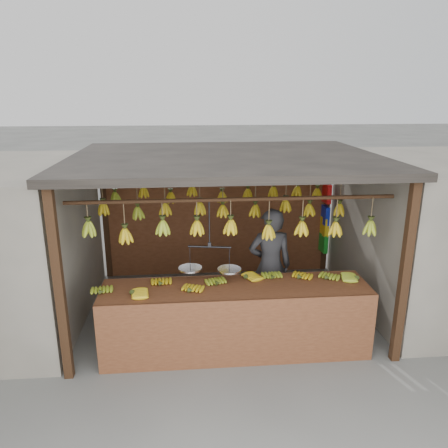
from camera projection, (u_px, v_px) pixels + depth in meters
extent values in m
plane|color=#5B5B57|center=(226.00, 309.00, 6.78)|extent=(80.00, 80.00, 0.00)
cube|color=black|center=(59.00, 288.00, 4.85)|extent=(0.10, 0.10, 2.30)
cube|color=black|center=(404.00, 275.00, 5.19)|extent=(0.10, 0.10, 2.30)
cube|color=black|center=(106.00, 215.00, 7.71)|extent=(0.10, 0.10, 2.30)
cube|color=black|center=(326.00, 210.00, 8.05)|extent=(0.10, 0.10, 2.30)
cube|color=black|center=(226.00, 158.00, 6.10)|extent=(4.30, 3.30, 0.10)
cylinder|color=black|center=(233.00, 199.00, 5.25)|extent=(4.00, 0.05, 0.05)
cylinder|color=black|center=(226.00, 183.00, 6.21)|extent=(4.00, 0.05, 0.05)
cylinder|color=black|center=(220.00, 171.00, 7.16)|extent=(4.00, 0.05, 0.05)
cube|color=brown|center=(218.00, 226.00, 7.95)|extent=(4.00, 0.06, 1.80)
cube|color=brown|center=(236.00, 289.00, 5.49)|extent=(3.37, 0.75, 0.08)
cube|color=brown|center=(239.00, 334.00, 5.25)|extent=(3.37, 0.04, 0.90)
cube|color=black|center=(106.00, 341.00, 5.18)|extent=(0.07, 0.07, 0.82)
cube|color=black|center=(365.00, 329.00, 5.44)|extent=(0.07, 0.07, 0.82)
cube|color=black|center=(114.00, 314.00, 5.79)|extent=(0.07, 0.07, 0.82)
cube|color=black|center=(346.00, 305.00, 6.06)|extent=(0.07, 0.07, 0.82)
ellipsoid|color=#92A523|center=(101.00, 293.00, 5.24)|extent=(0.21, 0.26, 0.06)
ellipsoid|color=gold|center=(132.00, 294.00, 5.20)|extent=(0.26, 0.21, 0.06)
ellipsoid|color=gold|center=(161.00, 284.00, 5.47)|extent=(0.19, 0.25, 0.06)
ellipsoid|color=gold|center=(191.00, 291.00, 5.28)|extent=(0.25, 0.29, 0.06)
ellipsoid|color=#92A523|center=(218.00, 284.00, 5.49)|extent=(0.24, 0.28, 0.06)
ellipsoid|color=gold|center=(247.00, 278.00, 5.66)|extent=(0.30, 0.27, 0.06)
ellipsoid|color=#92A523|center=(273.00, 278.00, 5.67)|extent=(0.19, 0.25, 0.06)
ellipsoid|color=gold|center=(300.00, 278.00, 5.66)|extent=(0.28, 0.30, 0.06)
ellipsoid|color=#92A523|center=(328.00, 278.00, 5.64)|extent=(0.28, 0.30, 0.06)
ellipsoid|color=#92A523|center=(356.00, 278.00, 5.66)|extent=(0.27, 0.23, 0.06)
ellipsoid|color=#92A523|center=(89.00, 229.00, 5.20)|extent=(0.16, 0.16, 0.28)
ellipsoid|color=gold|center=(125.00, 236.00, 5.27)|extent=(0.16, 0.16, 0.28)
ellipsoid|color=#92A523|center=(163.00, 228.00, 5.27)|extent=(0.16, 0.16, 0.28)
ellipsoid|color=gold|center=(197.00, 228.00, 5.33)|extent=(0.16, 0.16, 0.28)
ellipsoid|color=gold|center=(231.00, 227.00, 5.33)|extent=(0.16, 0.16, 0.28)
ellipsoid|color=gold|center=(268.00, 232.00, 5.46)|extent=(0.16, 0.16, 0.28)
ellipsoid|color=gold|center=(302.00, 228.00, 5.45)|extent=(0.16, 0.16, 0.28)
ellipsoid|color=gold|center=(335.00, 229.00, 5.48)|extent=(0.16, 0.16, 0.28)
ellipsoid|color=#92A523|center=(370.00, 228.00, 5.48)|extent=(0.16, 0.16, 0.28)
ellipsoid|color=gold|center=(103.00, 209.00, 6.21)|extent=(0.16, 0.16, 0.28)
ellipsoid|color=#92A523|center=(138.00, 213.00, 6.27)|extent=(0.16, 0.16, 0.28)
ellipsoid|color=gold|center=(165.00, 209.00, 6.22)|extent=(0.16, 0.16, 0.28)
ellipsoid|color=gold|center=(200.00, 208.00, 6.24)|extent=(0.16, 0.16, 0.28)
ellipsoid|color=gold|center=(223.00, 211.00, 6.31)|extent=(0.16, 0.16, 0.28)
ellipsoid|color=gold|center=(255.00, 211.00, 6.39)|extent=(0.16, 0.16, 0.28)
ellipsoid|color=gold|center=(285.00, 206.00, 6.37)|extent=(0.16, 0.16, 0.28)
ellipsoid|color=gold|center=(309.00, 210.00, 6.43)|extent=(0.16, 0.16, 0.28)
ellipsoid|color=gold|center=(339.00, 210.00, 6.49)|extent=(0.16, 0.16, 0.28)
ellipsoid|color=#92A523|center=(116.00, 198.00, 7.10)|extent=(0.16, 0.16, 0.28)
ellipsoid|color=gold|center=(144.00, 192.00, 7.15)|extent=(0.16, 0.16, 0.28)
ellipsoid|color=gold|center=(171.00, 198.00, 7.17)|extent=(0.16, 0.16, 0.28)
ellipsoid|color=gold|center=(192.00, 191.00, 7.23)|extent=(0.16, 0.16, 0.28)
ellipsoid|color=gold|center=(222.00, 197.00, 7.27)|extent=(0.16, 0.16, 0.28)
ellipsoid|color=gold|center=(248.00, 194.00, 7.36)|extent=(0.16, 0.16, 0.28)
ellipsoid|color=gold|center=(273.00, 192.00, 7.29)|extent=(0.16, 0.16, 0.28)
ellipsoid|color=gold|center=(297.00, 192.00, 7.33)|extent=(0.16, 0.16, 0.28)
ellipsoid|color=gold|center=(317.00, 194.00, 7.43)|extent=(0.16, 0.16, 0.28)
cylinder|color=black|center=(209.00, 224.00, 5.31)|extent=(0.02, 0.02, 0.60)
cylinder|color=black|center=(210.00, 247.00, 5.40)|extent=(0.53, 0.11, 0.02)
cylinder|color=silver|center=(190.00, 269.00, 5.51)|extent=(0.29, 0.29, 0.02)
cylinder|color=silver|center=(229.00, 270.00, 5.47)|extent=(0.29, 0.29, 0.02)
imported|color=#262628|center=(270.00, 266.00, 6.24)|extent=(0.63, 0.41, 1.71)
cube|color=red|center=(327.00, 193.00, 7.80)|extent=(0.08, 0.26, 0.34)
cube|color=#1426BF|center=(325.00, 215.00, 7.92)|extent=(0.08, 0.26, 0.34)
cube|color=yellow|center=(324.00, 226.00, 7.98)|extent=(0.08, 0.26, 0.34)
cube|color=#199926|center=(323.00, 243.00, 8.07)|extent=(0.08, 0.26, 0.34)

